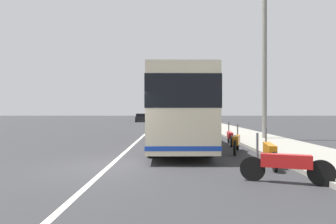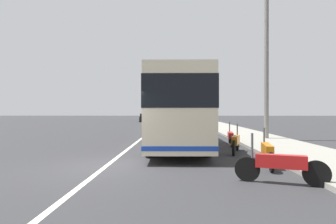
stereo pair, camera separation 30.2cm
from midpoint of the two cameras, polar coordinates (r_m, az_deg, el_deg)
ground_plane at (r=9.34m, az=-12.14°, el=-11.22°), size 220.00×220.00×0.00m
sidewalk_curb at (r=19.76m, az=17.93°, el=-5.02°), size 110.00×3.60×0.14m
lane_divider_line at (r=19.11m, az=-4.92°, el=-5.39°), size 110.00×0.16×0.01m
coach_bus at (r=14.59m, az=2.35°, el=0.91°), size 11.31×2.81×3.56m
motorcycle_by_tree at (r=7.59m, az=23.56°, el=-10.19°), size 0.77×2.18×1.27m
motorcycle_angled at (r=9.75m, az=20.93°, el=-7.89°), size 2.30×0.49×1.25m
motorcycle_far_end at (r=12.50m, az=14.72°, el=-6.11°), size 2.13×0.77×1.27m
motorcycle_mid_row at (r=15.25m, az=13.53°, el=-5.05°), size 2.31×0.40×1.25m
car_far_distant at (r=47.19m, az=1.26°, el=-1.33°), size 4.70×2.07×1.35m
car_side_street at (r=53.49m, az=-2.84°, el=-1.12°), size 4.12×1.94×1.43m
car_oncoming at (r=37.13m, az=2.65°, el=-1.66°), size 4.28×2.03×1.49m
car_ahead_same_lane at (r=48.85m, az=-4.67°, el=-1.22°), size 4.43×2.14×1.47m
utility_pole at (r=18.60m, az=20.39°, el=8.28°), size 0.29×0.29×8.96m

